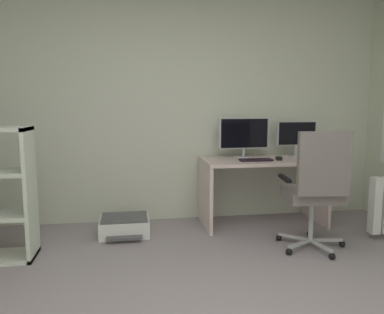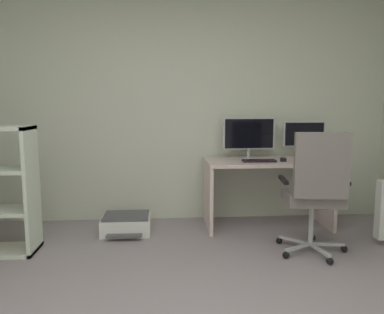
% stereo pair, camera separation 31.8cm
% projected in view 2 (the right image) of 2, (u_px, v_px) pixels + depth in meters
% --- Properties ---
extents(wall_back, '(4.89, 0.10, 2.65)m').
position_uv_depth(wall_back, '(173.00, 103.00, 4.25)').
color(wall_back, beige).
rests_on(wall_back, ground).
extents(desk, '(1.31, 0.65, 0.72)m').
position_uv_depth(desk, '(267.00, 178.00, 4.04)').
color(desk, beige).
rests_on(desk, ground).
extents(monitor_main, '(0.58, 0.18, 0.44)m').
position_uv_depth(monitor_main, '(249.00, 135.00, 4.11)').
color(monitor_main, '#B2B5B7').
rests_on(monitor_main, desk).
extents(monitor_secondary, '(0.46, 0.18, 0.40)m').
position_uv_depth(monitor_secondary, '(304.00, 136.00, 4.16)').
color(monitor_secondary, '#B2B5B7').
rests_on(monitor_secondary, desk).
extents(keyboard, '(0.34, 0.14, 0.02)m').
position_uv_depth(keyboard, '(259.00, 161.00, 3.88)').
color(keyboard, black).
rests_on(keyboard, desk).
extents(computer_mouse, '(0.08, 0.11, 0.03)m').
position_uv_depth(computer_mouse, '(283.00, 160.00, 3.92)').
color(computer_mouse, black).
rests_on(computer_mouse, desk).
extents(office_chair, '(0.62, 0.63, 1.08)m').
position_uv_depth(office_chair, '(316.00, 188.00, 3.20)').
color(office_chair, '#B7BABC').
rests_on(office_chair, ground).
extents(printer, '(0.49, 0.47, 0.19)m').
position_uv_depth(printer, '(126.00, 224.00, 3.87)').
color(printer, white).
rests_on(printer, ground).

